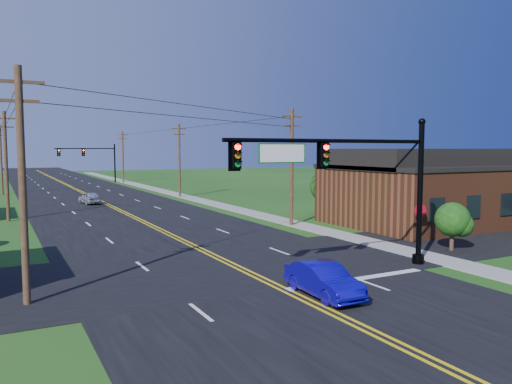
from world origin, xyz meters
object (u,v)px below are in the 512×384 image
signal_mast_main (351,174)px  signal_mast_far (89,157)px  stop_sign (420,215)px  blue_car (323,280)px

signal_mast_main → signal_mast_far: size_ratio=1.03×
stop_sign → blue_car: bearing=-144.4°
stop_sign → signal_mast_main: bearing=-148.0°
signal_mast_main → signal_mast_far: bearing=89.9°
blue_car → stop_sign: stop_sign is taller
signal_mast_far → stop_sign: bearing=-82.8°
signal_mast_far → stop_sign: size_ratio=4.31×
stop_sign → signal_mast_far: bearing=104.5°
signal_mast_main → stop_sign: bearing=24.7°
signal_mast_main → blue_car: bearing=-143.2°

